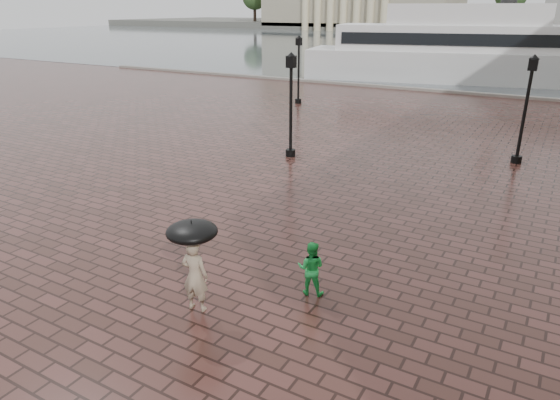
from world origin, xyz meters
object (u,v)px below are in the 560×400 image
child_pedestrian (311,268)px  ferry_near (462,50)px  street_lamps (358,90)px  adult_pedestrian (195,276)px

child_pedestrian → ferry_near: ferry_near is taller
street_lamps → child_pedestrian: size_ratio=11.72×
adult_pedestrian → ferry_near: (-2.80, 41.41, 1.88)m
ferry_near → adult_pedestrian: bearing=-98.6°
child_pedestrian → ferry_near: 39.88m
adult_pedestrian → child_pedestrian: adult_pedestrian is taller
adult_pedestrian → ferry_near: 41.54m
child_pedestrian → ferry_near: size_ratio=0.05×
adult_pedestrian → ferry_near: size_ratio=0.06×
ferry_near → street_lamps: bearing=-103.3°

